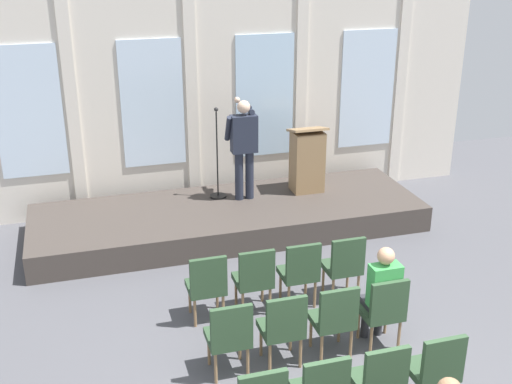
# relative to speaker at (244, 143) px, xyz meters

# --- Properties ---
(rear_partition) EXTENTS (9.90, 0.14, 4.40)m
(rear_partition) POSITION_rel_speaker_xyz_m (-0.29, 1.03, 0.78)
(rear_partition) COLOR silver
(rear_partition) RESTS_ON ground
(stage_platform) EXTENTS (6.34, 2.01, 0.42)m
(stage_platform) POSITION_rel_speaker_xyz_m (-0.33, -0.27, -1.19)
(stage_platform) COLOR #3F3833
(stage_platform) RESTS_ON ground
(speaker) EXTENTS (0.52, 0.69, 1.68)m
(speaker) POSITION_rel_speaker_xyz_m (0.00, 0.00, 0.00)
(speaker) COLOR #232838
(speaker) RESTS_ON stage_platform
(mic_stand) EXTENTS (0.28, 0.28, 1.55)m
(mic_stand) POSITION_rel_speaker_xyz_m (-0.41, 0.17, -0.64)
(mic_stand) COLOR black
(mic_stand) RESTS_ON stage_platform
(lectern) EXTENTS (0.60, 0.48, 1.16)m
(lectern) POSITION_rel_speaker_xyz_m (1.13, 0.04, -0.42)
(lectern) COLOR #93724C
(lectern) RESTS_ON stage_platform
(chair_r0_c0) EXTENTS (0.46, 0.44, 0.94)m
(chair_r0_c0) POSITION_rel_speaker_xyz_m (-1.25, -2.82, -0.87)
(chair_r0_c0) COLOR olive
(chair_r0_c0) RESTS_ON ground
(chair_r0_c1) EXTENTS (0.46, 0.44, 0.94)m
(chair_r0_c1) POSITION_rel_speaker_xyz_m (-0.64, -2.82, -0.87)
(chair_r0_c1) COLOR olive
(chair_r0_c1) RESTS_ON ground
(chair_r0_c2) EXTENTS (0.46, 0.44, 0.94)m
(chair_r0_c2) POSITION_rel_speaker_xyz_m (-0.03, -2.82, -0.87)
(chair_r0_c2) COLOR olive
(chair_r0_c2) RESTS_ON ground
(chair_r0_c3) EXTENTS (0.46, 0.44, 0.94)m
(chair_r0_c3) POSITION_rel_speaker_xyz_m (0.59, -2.82, -0.87)
(chair_r0_c3) COLOR olive
(chair_r0_c3) RESTS_ON ground
(chair_r1_c0) EXTENTS (0.46, 0.44, 0.94)m
(chair_r1_c0) POSITION_rel_speaker_xyz_m (-1.25, -3.95, -0.87)
(chair_r1_c0) COLOR olive
(chair_r1_c0) RESTS_ON ground
(chair_r1_c1) EXTENTS (0.46, 0.44, 0.94)m
(chair_r1_c1) POSITION_rel_speaker_xyz_m (-0.64, -3.95, -0.87)
(chair_r1_c1) COLOR olive
(chair_r1_c1) RESTS_ON ground
(chair_r1_c2) EXTENTS (0.46, 0.44, 0.94)m
(chair_r1_c2) POSITION_rel_speaker_xyz_m (-0.03, -3.95, -0.87)
(chair_r1_c2) COLOR olive
(chair_r1_c2) RESTS_ON ground
(chair_r1_c3) EXTENTS (0.46, 0.44, 0.94)m
(chair_r1_c3) POSITION_rel_speaker_xyz_m (0.59, -3.95, -0.87)
(chair_r1_c3) COLOR olive
(chair_r1_c3) RESTS_ON ground
(audience_r1_c3) EXTENTS (0.36, 0.39, 1.29)m
(audience_r1_c3) POSITION_rel_speaker_xyz_m (0.59, -3.87, -0.68)
(audience_r1_c3) COLOR #2D2D33
(audience_r1_c3) RESTS_ON ground
(chair_r2_c2) EXTENTS (0.46, 0.44, 0.94)m
(chair_r2_c2) POSITION_rel_speaker_xyz_m (-0.03, -5.09, -0.87)
(chair_r2_c2) COLOR olive
(chair_r2_c2) RESTS_ON ground
(chair_r2_c3) EXTENTS (0.46, 0.44, 0.94)m
(chair_r2_c3) POSITION_rel_speaker_xyz_m (0.59, -5.09, -0.87)
(chair_r2_c3) COLOR olive
(chair_r2_c3) RESTS_ON ground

